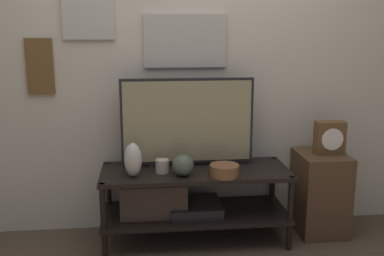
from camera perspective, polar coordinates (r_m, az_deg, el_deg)
The scene contains 9 objects.
wall_back at distance 3.31m, azimuth -0.16°, elevation 10.13°, with size 6.40×0.08×2.70m.
media_console at distance 3.22m, azimuth -1.54°, elevation -8.68°, with size 1.31×0.50×0.53m.
television at distance 3.18m, azimuth -0.59°, elevation 0.85°, with size 0.94×0.05×0.63m.
vase_wide_bowl at distance 3.03m, azimuth 4.14°, elevation -5.40°, with size 0.20×0.20×0.08m.
vase_urn_stoneware at distance 3.02m, azimuth -7.51°, elevation -4.04°, with size 0.12×0.13×0.23m.
vase_round_glass at distance 3.02m, azimuth -1.16°, elevation -4.75°, with size 0.14×0.14×0.14m.
candle_jar at distance 3.10m, azimuth -3.80°, elevation -4.84°, with size 0.09×0.09×0.09m.
side_table at distance 3.51m, azimuth 15.93°, elevation -7.88°, with size 0.34×0.40×0.60m.
mantel_clock at distance 3.40m, azimuth 17.08°, elevation -1.19°, with size 0.21×0.11×0.24m.
Camera 1 is at (-0.34, -2.70, 1.51)m, focal length 42.00 mm.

